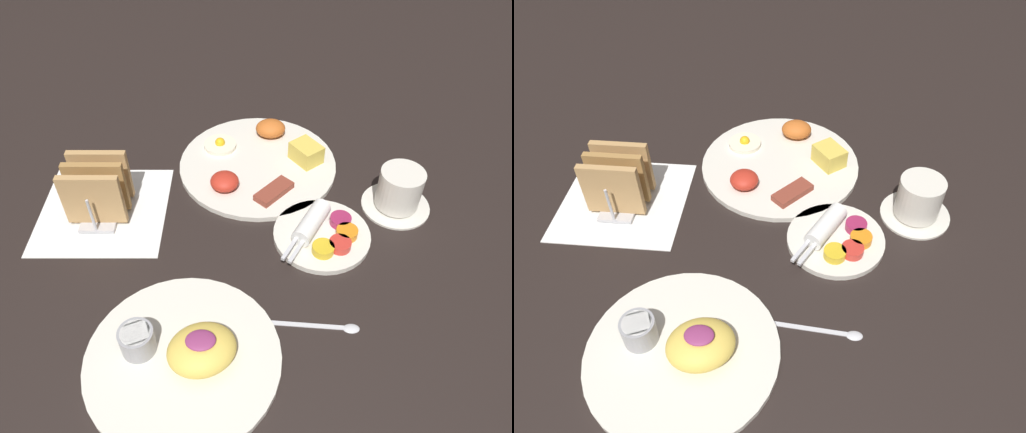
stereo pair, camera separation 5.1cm
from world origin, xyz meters
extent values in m
plane|color=black|center=(0.00, 0.00, 0.00)|extent=(3.00, 3.00, 0.00)
cube|color=white|center=(-0.20, 0.08, 0.00)|extent=(0.22, 0.22, 0.00)
cylinder|color=silver|center=(0.07, 0.20, 0.01)|extent=(0.30, 0.30, 0.01)
cube|color=#E5C64C|center=(0.17, 0.21, 0.03)|extent=(0.07, 0.07, 0.04)
ellipsoid|color=#C66023|center=(0.10, 0.29, 0.03)|extent=(0.06, 0.05, 0.03)
cylinder|color=#F4EACC|center=(0.00, 0.25, 0.01)|extent=(0.06, 0.06, 0.01)
sphere|color=yellow|center=(0.00, 0.25, 0.02)|extent=(0.02, 0.02, 0.02)
ellipsoid|color=red|center=(0.01, 0.13, 0.02)|extent=(0.05, 0.05, 0.03)
cube|color=brown|center=(0.10, 0.11, 0.02)|extent=(0.08, 0.08, 0.01)
cylinder|color=silver|center=(0.18, 0.02, 0.01)|extent=(0.16, 0.16, 0.01)
cylinder|color=gold|center=(0.18, -0.02, 0.02)|extent=(0.04, 0.04, 0.01)
cylinder|color=red|center=(0.21, -0.01, 0.02)|extent=(0.04, 0.04, 0.01)
cylinder|color=orange|center=(0.22, 0.01, 0.02)|extent=(0.04, 0.04, 0.01)
cylinder|color=#99234C|center=(0.21, 0.04, 0.02)|extent=(0.04, 0.04, 0.01)
cylinder|color=white|center=(0.16, 0.03, 0.03)|extent=(0.07, 0.09, 0.03)
cube|color=silver|center=(0.13, -0.04, 0.03)|extent=(0.03, 0.05, 0.00)
cube|color=silver|center=(0.12, -0.03, 0.03)|extent=(0.03, 0.05, 0.00)
cylinder|color=silver|center=(-0.03, -0.21, 0.01)|extent=(0.27, 0.27, 0.01)
ellipsoid|color=#EAC651|center=(0.00, -0.21, 0.03)|extent=(0.11, 0.11, 0.04)
ellipsoid|color=#8C3366|center=(0.00, -0.21, 0.05)|extent=(0.04, 0.03, 0.01)
cylinder|color=#99999E|center=(-0.09, -0.20, 0.03)|extent=(0.05, 0.05, 0.04)
cylinder|color=white|center=(-0.09, -0.20, 0.05)|extent=(0.04, 0.04, 0.01)
cube|color=#B7B7BC|center=(-0.20, 0.08, 0.01)|extent=(0.06, 0.12, 0.01)
cube|color=tan|center=(-0.20, 0.05, 0.06)|extent=(0.10, 0.01, 0.10)
cube|color=#A5773F|center=(-0.20, 0.08, 0.06)|extent=(0.10, 0.01, 0.10)
cube|color=tan|center=(-0.20, 0.11, 0.06)|extent=(0.10, 0.01, 0.10)
cylinder|color=#B7B7BC|center=(-0.20, 0.03, 0.04)|extent=(0.01, 0.00, 0.07)
cylinder|color=#B7B7BC|center=(-0.20, 0.14, 0.04)|extent=(0.01, 0.01, 0.07)
cylinder|color=silver|center=(0.32, 0.09, 0.00)|extent=(0.12, 0.12, 0.01)
cylinder|color=silver|center=(0.32, 0.09, 0.04)|extent=(0.08, 0.08, 0.07)
cylinder|color=#381E0F|center=(0.32, 0.09, 0.07)|extent=(0.06, 0.06, 0.01)
cube|color=silver|center=(0.14, -0.15, 0.00)|extent=(0.11, 0.02, 0.00)
ellipsoid|color=silver|center=(0.21, -0.16, 0.00)|extent=(0.02, 0.02, 0.01)
camera|label=1|loc=(0.07, -0.55, 0.62)|focal=35.00mm
camera|label=2|loc=(0.12, -0.54, 0.62)|focal=35.00mm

